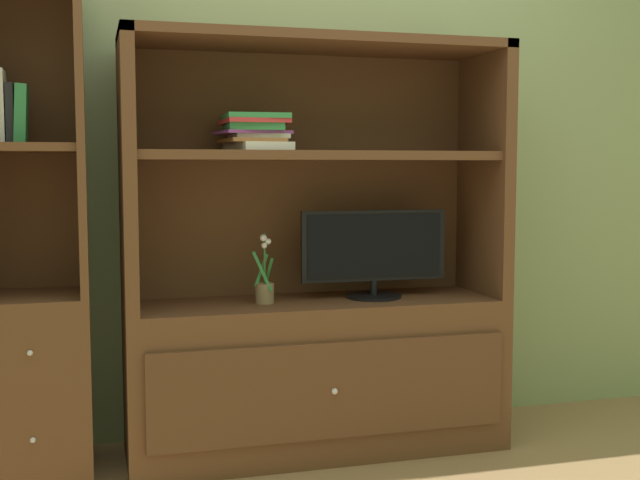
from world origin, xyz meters
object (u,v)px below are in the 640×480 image
media_console (316,325)px  upright_book_row (4,111)px  magazine_stack (254,132)px  potted_plant (265,287)px  bookshelf_tall (33,309)px  tv_monitor (374,252)px

media_console → upright_book_row: 1.44m
media_console → magazine_stack: size_ratio=4.70×
potted_plant → upright_book_row: bearing=179.1°
media_console → bookshelf_tall: 1.10m
potted_plant → magazine_stack: magazine_stack is taller
media_console → upright_book_row: bearing=-179.6°
potted_plant → upright_book_row: 1.16m
bookshelf_tall → upright_book_row: bearing=-172.7°
magazine_stack → upright_book_row: upright_book_row is taller
magazine_stack → upright_book_row: (-0.91, 0.00, 0.07)m
media_console → bookshelf_tall: (-1.09, 0.00, 0.11)m
tv_monitor → potted_plant: bearing=-178.5°
bookshelf_tall → upright_book_row: bookshelf_tall is taller
potted_plant → bookshelf_tall: (-0.87, 0.02, -0.05)m
media_console → tv_monitor: media_console is taller
tv_monitor → potted_plant: tv_monitor is taller
potted_plant → upright_book_row: (-0.95, 0.01, 0.68)m
potted_plant → bookshelf_tall: bearing=178.4°
potted_plant → magazine_stack: 0.61m
media_console → bookshelf_tall: bearing=179.9°
tv_monitor → bookshelf_tall: (-1.34, 0.01, -0.18)m
bookshelf_tall → upright_book_row: size_ratio=7.08×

